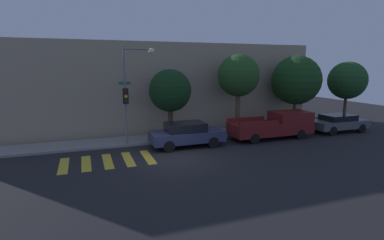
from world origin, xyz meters
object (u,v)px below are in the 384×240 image
object	(u,v)px
tree_far_end	(296,80)
tree_near_corner	(170,91)
pickup_truck	(275,125)
tree_midblock	(238,76)
sedan_middle	(338,123)
tree_behind_truck	(347,81)
sedan_near_corner	(187,134)
traffic_light_pole	(131,85)

from	to	relation	value
tree_far_end	tree_near_corner	bearing A→B (deg)	180.00
pickup_truck	tree_midblock	xyz separation A→B (m)	(-1.81, 1.94, 3.22)
sedan_middle	tree_near_corner	size ratio (longest dim) A/B	0.94
tree_near_corner	tree_behind_truck	world-z (taller)	tree_behind_truck
sedan_near_corner	tree_far_end	world-z (taller)	tree_far_end
pickup_truck	tree_far_end	distance (m)	4.60
sedan_near_corner	sedan_middle	distance (m)	11.75
sedan_middle	tree_behind_truck	distance (m)	4.35
sedan_near_corner	tree_near_corner	size ratio (longest dim) A/B	0.95
traffic_light_pole	tree_midblock	world-z (taller)	traffic_light_pole
sedan_near_corner	sedan_middle	bearing A→B (deg)	0.00
traffic_light_pole	pickup_truck	xyz separation A→B (m)	(9.26, -1.27, -2.81)
tree_midblock	tree_behind_truck	size ratio (longest dim) A/B	1.09
sedan_near_corner	tree_near_corner	xyz separation A→B (m)	(-0.45, 1.94, 2.44)
traffic_light_pole	sedan_middle	size ratio (longest dim) A/B	1.37
tree_midblock	tree_behind_truck	world-z (taller)	tree_midblock
pickup_truck	tree_near_corner	size ratio (longest dim) A/B	1.23
traffic_light_pole	sedan_near_corner	world-z (taller)	traffic_light_pole
sedan_middle	tree_near_corner	distance (m)	12.60
sedan_middle	tree_far_end	world-z (taller)	tree_far_end
tree_midblock	tree_behind_truck	distance (m)	9.87
pickup_truck	tree_behind_truck	distance (m)	8.72
sedan_near_corner	tree_midblock	size ratio (longest dim) A/B	0.79
tree_midblock	tree_far_end	distance (m)	4.88
sedan_near_corner	tree_midblock	bearing A→B (deg)	23.51
tree_near_corner	sedan_middle	bearing A→B (deg)	-9.04
pickup_truck	tree_near_corner	xyz separation A→B (m)	(-6.72, 1.94, 2.33)
tree_near_corner	tree_midblock	xyz separation A→B (m)	(4.90, 0.00, 0.89)
pickup_truck	tree_behind_truck	size ratio (longest dim) A/B	1.10
traffic_light_pole	tree_behind_truck	size ratio (longest dim) A/B	1.15
sedan_middle	tree_behind_truck	bearing A→B (deg)	37.03
pickup_truck	sedan_middle	bearing A→B (deg)	0.00
pickup_truck	sedan_middle	size ratio (longest dim) A/B	1.31
tree_midblock	sedan_middle	bearing A→B (deg)	-14.90
pickup_truck	tree_far_end	size ratio (longest dim) A/B	1.02
traffic_light_pole	tree_far_end	world-z (taller)	traffic_light_pole
sedan_near_corner	tree_far_end	distance (m)	9.97
traffic_light_pole	tree_midblock	distance (m)	7.49
sedan_near_corner	traffic_light_pole	bearing A→B (deg)	156.94
traffic_light_pole	tree_near_corner	bearing A→B (deg)	14.71
pickup_truck	tree_behind_truck	xyz separation A→B (m)	(8.05, 1.94, 2.74)
tree_midblock	tree_behind_truck	xyz separation A→B (m)	(9.86, 0.00, -0.48)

